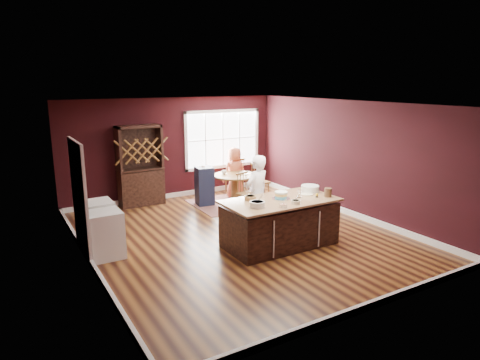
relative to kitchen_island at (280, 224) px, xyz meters
name	(u,v)px	position (x,y,z in m)	size (l,w,h in m)	color
room_shell	(239,172)	(-0.41, 0.85, 0.91)	(7.00, 7.00, 7.00)	brown
window	(223,139)	(1.09, 4.32, 1.06)	(2.36, 0.10, 1.66)	white
doorway	(80,201)	(-3.38, 1.45, 0.59)	(0.08, 1.26, 2.13)	white
kitchen_island	(280,224)	(0.00, 0.00, 0.00)	(2.20, 1.15, 0.92)	black
dining_table	(235,183)	(0.73, 3.01, 0.10)	(1.13, 1.13, 0.75)	brown
baker	(257,195)	(-0.01, 0.81, 0.39)	(0.61, 0.40, 1.66)	white
layer_cake	(281,195)	(0.06, 0.05, 0.55)	(0.35, 0.35, 0.14)	white
bowl_blue	(257,204)	(-0.64, -0.19, 0.53)	(0.28, 0.28, 0.11)	white
bowl_yellow	(250,198)	(-0.50, 0.27, 0.52)	(0.22, 0.22, 0.08)	brown
bowl_pink	(283,206)	(-0.24, -0.43, 0.51)	(0.15, 0.15, 0.06)	white
bowl_olive	(296,202)	(0.09, -0.36, 0.51)	(0.17, 0.17, 0.07)	beige
drinking_glass	(300,194)	(0.41, -0.07, 0.56)	(0.08, 0.08, 0.16)	white
dinner_plate	(307,194)	(0.68, 0.03, 0.49)	(0.24, 0.24, 0.02)	beige
white_tub	(310,188)	(0.89, 0.19, 0.54)	(0.37, 0.37, 0.13)	silver
stoneware_crock	(328,193)	(0.93, -0.31, 0.57)	(0.14, 0.14, 0.17)	#412415
toy_figurine	(317,195)	(0.71, -0.23, 0.52)	(0.05, 0.05, 0.08)	yellow
rug	(235,202)	(0.73, 3.01, -0.43)	(2.19, 1.69, 0.01)	brown
chair_east	(260,180)	(1.54, 3.03, 0.06)	(0.42, 0.40, 0.99)	#94592B
chair_south	(247,192)	(0.61, 2.21, 0.04)	(0.41, 0.39, 0.97)	brown
chair_north	(234,176)	(1.13, 3.73, 0.09)	(0.44, 0.42, 1.06)	brown
seated_woman	(235,172)	(1.03, 3.53, 0.25)	(0.67, 0.44, 1.37)	#CB603E
high_chair	(204,185)	(-0.03, 3.24, 0.08)	(0.42, 0.42, 1.03)	black
toddler	(203,173)	(-0.02, 3.36, 0.37)	(0.18, 0.14, 0.26)	#8CA5BF
table_plate	(245,174)	(0.99, 2.92, 0.32)	(0.21, 0.21, 0.02)	beige
table_cup	(224,172)	(0.52, 3.22, 0.36)	(0.13, 0.13, 0.10)	white
hutch	(140,166)	(-1.43, 4.07, 0.59)	(1.12, 0.47, 2.05)	black
washer	(105,234)	(-3.05, 1.13, -0.01)	(0.59, 0.57, 0.86)	white
dryer	(97,224)	(-3.05, 1.77, 0.00)	(0.61, 0.59, 0.89)	white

